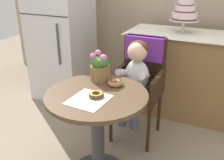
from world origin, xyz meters
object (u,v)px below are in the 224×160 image
at_px(seated_child, 135,74).
at_px(donut_front, 116,82).
at_px(donut_mid, 96,95).
at_px(refrigerator, 61,30).
at_px(wicker_chair, 141,72).
at_px(flower_vase, 100,67).
at_px(tiered_cake_stand, 185,13).
at_px(cafe_table, 97,119).

distance_m(seated_child, donut_front, 0.38).
distance_m(donut_mid, refrigerator, 1.58).
distance_m(wicker_chair, donut_mid, 0.77).
relative_size(donut_front, flower_vase, 0.48).
relative_size(donut_front, tiered_cake_stand, 0.34).
distance_m(wicker_chair, refrigerator, 1.23).
relative_size(donut_mid, refrigerator, 0.06).
height_order(cafe_table, flower_vase, flower_vase).
distance_m(cafe_table, wicker_chair, 0.72).
height_order(donut_front, donut_mid, donut_front).
distance_m(seated_child, flower_vase, 0.40).
bearing_deg(flower_vase, donut_mid, -68.39).
xyz_separation_m(wicker_chair, seated_child, (0.00, -0.16, 0.04)).
height_order(wicker_chair, donut_front, wicker_chair).
xyz_separation_m(donut_mid, refrigerator, (-1.08, 1.16, 0.11)).
bearing_deg(donut_mid, flower_vase, 111.61).
height_order(cafe_table, refrigerator, refrigerator).
xyz_separation_m(tiered_cake_stand, refrigerator, (-1.38, -0.20, -0.25)).
bearing_deg(refrigerator, flower_vase, -42.34).
height_order(wicker_chair, refrigerator, refrigerator).
bearing_deg(cafe_table, tiered_cake_stand, 75.64).
distance_m(wicker_chair, seated_child, 0.16).
bearing_deg(donut_front, wicker_chair, 87.16).
bearing_deg(flower_vase, refrigerator, 137.66).
bearing_deg(cafe_table, donut_mid, -63.21).
distance_m(wicker_chair, donut_front, 0.54).
bearing_deg(donut_front, refrigerator, 140.43).
bearing_deg(refrigerator, donut_mid, -46.98).
bearing_deg(tiered_cake_stand, flower_vase, -110.81).
bearing_deg(cafe_table, refrigerator, 133.67).
height_order(cafe_table, donut_front, donut_front).
relative_size(wicker_chair, flower_vase, 3.99).
bearing_deg(refrigerator, wicker_chair, -19.14).
bearing_deg(tiered_cake_stand, donut_mid, -102.68).
xyz_separation_m(cafe_table, seated_child, (0.09, 0.55, 0.17)).
bearing_deg(tiered_cake_stand, seated_child, -107.73).
bearing_deg(tiered_cake_stand, donut_front, -103.36).
distance_m(seated_child, tiered_cake_stand, 0.90).
distance_m(donut_front, tiered_cake_stand, 1.21).
xyz_separation_m(wicker_chair, donut_front, (-0.03, -0.53, 0.10)).
bearing_deg(donut_mid, refrigerator, 133.02).
distance_m(wicker_chair, flower_vase, 0.55).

